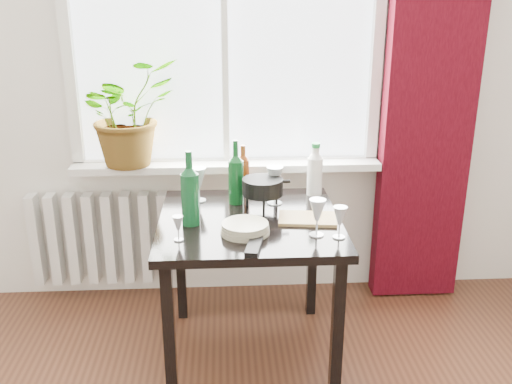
{
  "coord_description": "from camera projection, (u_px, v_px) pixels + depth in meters",
  "views": [
    {
      "loc": [
        -0.02,
        -0.94,
        1.75
      ],
      "look_at": [
        0.13,
        1.55,
        0.87
      ],
      "focal_mm": 40.0,
      "sensor_mm": 36.0,
      "label": 1
    }
  ],
  "objects": [
    {
      "name": "windowsill",
      "position": [
        227.0,
        165.0,
        3.22
      ],
      "size": [
        1.72,
        0.2,
        0.04
      ],
      "color": "white",
      "rests_on": "ground"
    },
    {
      "name": "table",
      "position": [
        250.0,
        237.0,
        2.72
      ],
      "size": [
        0.85,
        0.85,
        0.74
      ],
      "color": "black",
      "rests_on": "ground"
    },
    {
      "name": "wine_bottle_right",
      "position": [
        236.0,
        172.0,
        2.83
      ],
      "size": [
        0.09,
        0.09,
        0.33
      ],
      "primitive_type": null,
      "rotation": [
        0.0,
        0.0,
        -0.17
      ],
      "color": "#0C4219",
      "rests_on": "table"
    },
    {
      "name": "plate_stack",
      "position": [
        245.0,
        228.0,
        2.52
      ],
      "size": [
        0.28,
        0.28,
        0.05
      ],
      "primitive_type": "cylinder",
      "rotation": [
        0.0,
        0.0,
        0.37
      ],
      "color": "#BBB79B",
      "rests_on": "table"
    },
    {
      "name": "curtain",
      "position": [
        432.0,
        80.0,
        3.09
      ],
      "size": [
        0.5,
        0.12,
        2.56
      ],
      "color": "#34040C",
      "rests_on": "ground"
    },
    {
      "name": "wineglass_far_right",
      "position": [
        340.0,
        222.0,
        2.45
      ],
      "size": [
        0.08,
        0.08,
        0.15
      ],
      "primitive_type": null,
      "rotation": [
        0.0,
        0.0,
        0.35
      ],
      "color": "silver",
      "rests_on": "table"
    },
    {
      "name": "wineglass_back_center",
      "position": [
        275.0,
        185.0,
        2.85
      ],
      "size": [
        0.09,
        0.09,
        0.2
      ],
      "primitive_type": null,
      "rotation": [
        0.0,
        0.0,
        0.03
      ],
      "color": "silver",
      "rests_on": "table"
    },
    {
      "name": "potted_plant",
      "position": [
        128.0,
        113.0,
        3.07
      ],
      "size": [
        0.69,
        0.68,
        0.58
      ],
      "primitive_type": "imported",
      "rotation": [
        0.0,
        0.0,
        0.69
      ],
      "color": "#2B701E",
      "rests_on": "windowsill"
    },
    {
      "name": "cleaning_bottle",
      "position": [
        315.0,
        169.0,
        2.96
      ],
      "size": [
        0.1,
        0.1,
        0.28
      ],
      "primitive_type": null,
      "rotation": [
        0.0,
        0.0,
        0.3
      ],
      "color": "white",
      "rests_on": "table"
    },
    {
      "name": "fondue_pot",
      "position": [
        263.0,
        194.0,
        2.78
      ],
      "size": [
        0.26,
        0.24,
        0.16
      ],
      "primitive_type": null,
      "rotation": [
        0.0,
        0.0,
        -0.2
      ],
      "color": "black",
      "rests_on": "table"
    },
    {
      "name": "window",
      "position": [
        224.0,
        22.0,
        3.02
      ],
      "size": [
        1.72,
        0.08,
        1.62
      ],
      "color": "white",
      "rests_on": "ground"
    },
    {
      "name": "wineglass_front_left",
      "position": [
        178.0,
        228.0,
        2.43
      ],
      "size": [
        0.06,
        0.06,
        0.11
      ],
      "primitive_type": null,
      "rotation": [
        0.0,
        0.0,
        -0.41
      ],
      "color": "#B0B6BD",
      "rests_on": "table"
    },
    {
      "name": "wineglass_front_right",
      "position": [
        317.0,
        217.0,
        2.47
      ],
      "size": [
        0.08,
        0.08,
        0.17
      ],
      "primitive_type": null,
      "rotation": [
        0.0,
        0.0,
        -0.07
      ],
      "color": "silver",
      "rests_on": "table"
    },
    {
      "name": "wineglass_back_left",
      "position": [
        199.0,
        184.0,
        2.88
      ],
      "size": [
        0.09,
        0.09,
        0.18
      ],
      "primitive_type": null,
      "rotation": [
        0.0,
        0.0,
        0.14
      ],
      "color": "silver",
      "rests_on": "table"
    },
    {
      "name": "cutting_board",
      "position": [
        308.0,
        219.0,
        2.67
      ],
      "size": [
        0.29,
        0.21,
        0.01
      ],
      "primitive_type": "cube",
      "rotation": [
        0.0,
        0.0,
        -0.13
      ],
      "color": "tan",
      "rests_on": "table"
    },
    {
      "name": "radiator",
      "position": [
        101.0,
        238.0,
        3.35
      ],
      "size": [
        0.8,
        0.1,
        0.55
      ],
      "color": "silver",
      "rests_on": "ground"
    },
    {
      "name": "bottle_amber",
      "position": [
        243.0,
        169.0,
        3.0
      ],
      "size": [
        0.08,
        0.08,
        0.26
      ],
      "primitive_type": null,
      "rotation": [
        0.0,
        0.0,
        0.39
      ],
      "color": "#6C290C",
      "rests_on": "table"
    },
    {
      "name": "wine_bottle_left",
      "position": [
        190.0,
        188.0,
        2.57
      ],
      "size": [
        0.1,
        0.1,
        0.35
      ],
      "primitive_type": null,
      "rotation": [
        0.0,
        0.0,
        -0.24
      ],
      "color": "#0D4720",
      "rests_on": "table"
    },
    {
      "name": "tv_remote",
      "position": [
        254.0,
        246.0,
        2.38
      ],
      "size": [
        0.09,
        0.19,
        0.02
      ],
      "primitive_type": "cube",
      "rotation": [
        0.0,
        0.0,
        -0.2
      ],
      "color": "black",
      "rests_on": "table"
    }
  ]
}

